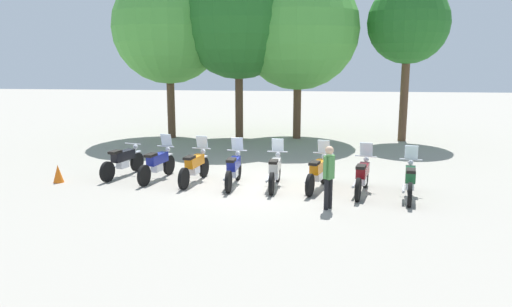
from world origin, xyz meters
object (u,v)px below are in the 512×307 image
object	(u,v)px
motorcycle_3	(234,169)
tree_1	(239,20)
traffic_cone	(58,174)
motorcycle_7	(410,180)
motorcycle_6	(362,176)
tree_0	(168,27)
motorcycle_1	(157,164)
motorcycle_4	(275,170)
person_0	(329,173)
tree_3	(408,24)
motorcycle_2	(195,166)
motorcycle_5	(318,172)
tree_2	(298,29)
motorcycle_0	(123,161)

from	to	relation	value
motorcycle_3	tree_1	world-z (taller)	tree_1
traffic_cone	motorcycle_7	bearing A→B (deg)	-3.52
motorcycle_3	motorcycle_6	size ratio (longest dim) A/B	1.02
tree_0	motorcycle_1	bearing A→B (deg)	-77.68
motorcycle_4	traffic_cone	distance (m)	6.67
person_0	tree_1	size ratio (longest dim) A/B	0.20
motorcycle_7	tree_3	bearing A→B (deg)	1.75
motorcycle_6	tree_1	world-z (taller)	tree_1
motorcycle_7	tree_0	world-z (taller)	tree_0
motorcycle_2	motorcycle_3	xyz separation A→B (m)	(1.24, -0.22, 0.00)
motorcycle_6	tree_3	distance (m)	10.63
tree_1	person_0	bearing A→B (deg)	-70.45
motorcycle_7	person_0	distance (m)	2.59
traffic_cone	motorcycle_1	bearing A→B (deg)	12.56
person_0	tree_1	xyz separation A→B (m)	(-3.72, 10.48, 4.43)
tree_3	tree_1	bearing A→B (deg)	-178.20
motorcycle_2	tree_0	world-z (taller)	tree_0
motorcycle_4	tree_3	bearing A→B (deg)	-27.67
motorcycle_7	tree_1	world-z (taller)	tree_1
person_0	traffic_cone	xyz separation A→B (m)	(-8.15, 1.86, -0.67)
motorcycle_5	tree_3	distance (m)	10.74
tree_1	traffic_cone	xyz separation A→B (m)	(-4.42, -8.63, -5.10)
tree_1	tree_2	bearing A→B (deg)	9.53
motorcycle_6	motorcycle_7	size ratio (longest dim) A/B	0.99
tree_1	tree_2	size ratio (longest dim) A/B	1.03
motorcycle_0	tree_1	distance (m)	9.45
motorcycle_2	tree_3	world-z (taller)	tree_3
motorcycle_7	motorcycle_2	bearing A→B (deg)	90.91
motorcycle_0	tree_3	size ratio (longest dim) A/B	0.30
motorcycle_4	motorcycle_6	distance (m)	2.53
motorcycle_3	motorcycle_2	bearing A→B (deg)	82.27
motorcycle_6	motorcycle_0	bearing A→B (deg)	93.64
motorcycle_1	motorcycle_5	size ratio (longest dim) A/B	1.01
motorcycle_2	motorcycle_7	bearing A→B (deg)	-89.42
motorcycle_1	tree_3	size ratio (longest dim) A/B	0.31
motorcycle_4	motorcycle_2	bearing A→B (deg)	86.21
motorcycle_7	tree_0	bearing A→B (deg)	55.18
motorcycle_0	motorcycle_1	size ratio (longest dim) A/B	0.99
motorcycle_7	person_0	bearing A→B (deg)	129.04
traffic_cone	motorcycle_4	bearing A→B (deg)	1.01
tree_1	motorcycle_7	bearing A→B (deg)	-57.20
motorcycle_2	tree_2	xyz separation A→B (m)	(2.90, 8.65, 4.49)
motorcycle_4	traffic_cone	bearing A→B (deg)	94.10
person_0	traffic_cone	world-z (taller)	person_0
tree_0	tree_3	world-z (taller)	tree_0
motorcycle_1	person_0	size ratio (longest dim) A/B	1.33
person_0	tree_1	bearing A→B (deg)	148.81
motorcycle_7	tree_3	xyz separation A→B (m)	(1.47, 9.50, 4.67)
motorcycle_5	traffic_cone	distance (m)	7.92
person_0	tree_2	world-z (taller)	tree_2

